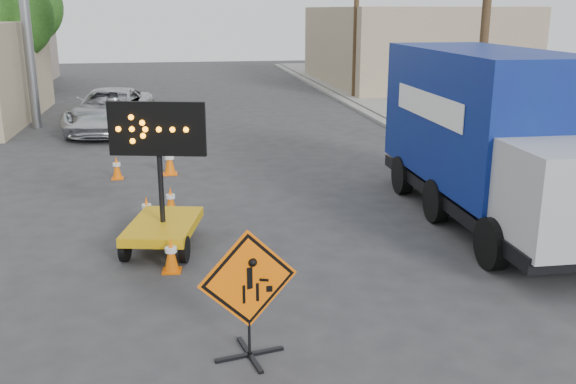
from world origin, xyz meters
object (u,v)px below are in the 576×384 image
object	(u,v)px
construction_sign	(248,291)
box_truck	(489,146)
arrow_board	(163,217)
pickup_truck	(111,110)

from	to	relation	value
construction_sign	box_truck	xyz separation A→B (m)	(5.74, 4.89, 0.71)
box_truck	arrow_board	bearing A→B (deg)	-174.19
pickup_truck	box_truck	bearing A→B (deg)	-47.54
construction_sign	box_truck	distance (m)	7.57
arrow_board	pickup_truck	bearing A→B (deg)	112.12
arrow_board	box_truck	xyz separation A→B (m)	(6.92, 0.58, 1.02)
arrow_board	pickup_truck	xyz separation A→B (m)	(-2.12, 13.00, 0.15)
construction_sign	arrow_board	world-z (taller)	arrow_board
construction_sign	pickup_truck	size ratio (longest dim) A/B	0.31
construction_sign	arrow_board	xyz separation A→B (m)	(-1.18, 4.31, -0.30)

